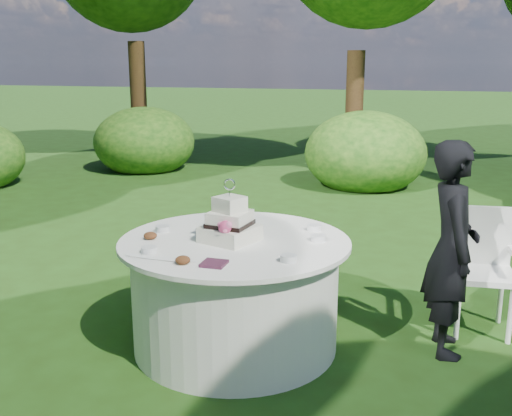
# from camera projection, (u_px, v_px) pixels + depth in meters

# --- Properties ---
(ground) EXTENTS (80.00, 80.00, 0.00)m
(ground) POSITION_uv_depth(u_px,v_px,m) (236.00, 344.00, 4.21)
(ground) COLOR #203C10
(ground) RESTS_ON ground
(napkins) EXTENTS (0.14, 0.14, 0.02)m
(napkins) POSITION_uv_depth(u_px,v_px,m) (214.00, 264.00, 3.52)
(napkins) COLOR #461E33
(napkins) RESTS_ON table
(feather_plume) EXTENTS (0.48, 0.07, 0.01)m
(feather_plume) POSITION_uv_depth(u_px,v_px,m) (160.00, 258.00, 3.63)
(feather_plume) COLOR white
(feather_plume) RESTS_ON table
(guest) EXTENTS (0.43, 0.58, 1.45)m
(guest) POSITION_uv_depth(u_px,v_px,m) (452.00, 249.00, 3.97)
(guest) COLOR black
(guest) RESTS_ON ground
(table) EXTENTS (1.56, 1.56, 0.77)m
(table) POSITION_uv_depth(u_px,v_px,m) (235.00, 293.00, 4.11)
(table) COLOR silver
(table) RESTS_ON ground
(cake) EXTENTS (0.41, 0.41, 0.43)m
(cake) POSITION_uv_depth(u_px,v_px,m) (230.00, 225.00, 3.97)
(cake) COLOR beige
(cake) RESTS_ON table
(chair) EXTENTS (0.49, 0.48, 0.90)m
(chair) POSITION_uv_depth(u_px,v_px,m) (482.00, 260.00, 4.38)
(chair) COLOR white
(chair) RESTS_ON ground
(votives) EXTENTS (1.20, 0.94, 0.04)m
(votives) POSITION_uv_depth(u_px,v_px,m) (241.00, 236.00, 4.04)
(votives) COLOR silver
(votives) RESTS_ON table
(petal_cups) EXTENTS (0.50, 0.50, 0.05)m
(petal_cups) POSITION_uv_depth(u_px,v_px,m) (165.00, 247.00, 3.78)
(petal_cups) COLOR #562D16
(petal_cups) RESTS_ON table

